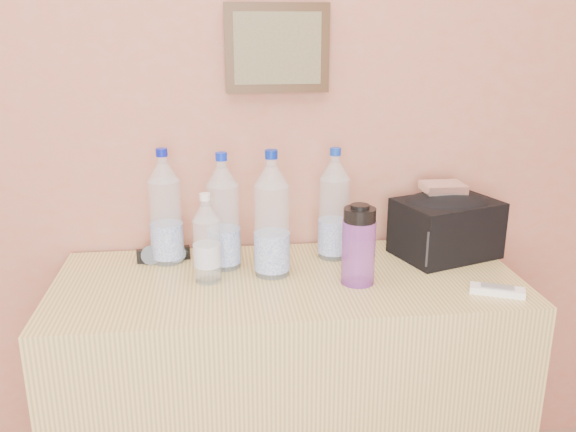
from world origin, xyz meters
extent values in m
plane|color=#AF5846|center=(0.00, 2.00, 1.35)|extent=(4.00, 0.00, 4.00)
cube|color=#A37A5B|center=(0.26, 1.71, 0.40)|extent=(1.28, 0.53, 0.80)
cylinder|color=silver|center=(0.09, 1.82, 0.94)|extent=(0.09, 0.09, 0.29)
cylinder|color=#0924BB|center=(0.09, 1.82, 1.12)|extent=(0.03, 0.03, 0.02)
cylinder|color=#BCE5F5|center=(-0.07, 1.88, 0.95)|extent=(0.09, 0.09, 0.29)
cylinder|color=#0A15A1|center=(-0.07, 1.88, 1.12)|extent=(0.03, 0.03, 0.02)
cylinder|color=silver|center=(0.42, 1.86, 0.94)|extent=(0.09, 0.09, 0.29)
cylinder|color=#0F33A6|center=(0.42, 1.86, 1.12)|extent=(0.03, 0.03, 0.02)
cylinder|color=silver|center=(0.22, 1.75, 0.95)|extent=(0.10, 0.10, 0.31)
cylinder|color=#072192|center=(0.22, 1.75, 1.14)|extent=(0.03, 0.03, 0.02)
cylinder|color=silver|center=(0.05, 1.72, 0.90)|extent=(0.07, 0.07, 0.21)
cylinder|color=silver|center=(0.05, 1.72, 1.04)|extent=(0.03, 0.03, 0.02)
cylinder|color=purple|center=(0.45, 1.66, 0.89)|extent=(0.09, 0.09, 0.17)
cylinder|color=black|center=(0.45, 1.66, 1.00)|extent=(0.09, 0.09, 0.04)
cube|color=silver|center=(0.79, 1.55, 0.81)|extent=(0.14, 0.10, 0.02)
cube|color=white|center=(0.75, 1.86, 1.00)|extent=(0.12, 0.10, 0.02)
camera|label=1|loc=(0.08, 0.17, 1.47)|focal=38.00mm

